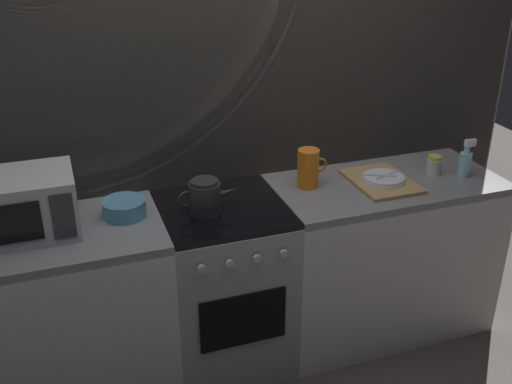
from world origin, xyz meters
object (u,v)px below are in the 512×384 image
Objects in this scene: pitcher at (308,168)px; dish_pile at (382,180)px; microwave at (21,205)px; spice_jar at (433,165)px; kettle at (205,197)px; spray_bottle at (465,162)px; stove_unit at (225,285)px; mixing_bowl at (124,208)px.

dish_pile is at bearing -14.49° from pitcher.
spice_jar is at bearing -1.04° from microwave.
kettle is 1.41m from spray_bottle.
pitcher is 0.70m from spice_jar.
stove_unit is 0.67m from mixing_bowl.
microwave is 0.45m from mixing_bowl.
microwave is 2.30× the size of pitcher.
kettle is 0.71× the size of dish_pile.
spice_jar reaches higher than mixing_bowl.
kettle is 0.95m from dish_pile.
pitcher is (0.48, 0.08, 0.55)m from stove_unit.
mixing_bowl is 0.94m from pitcher.
spice_jar is 0.52× the size of spray_bottle.
spice_jar is at bearing 150.63° from spray_bottle.
kettle is at bearing -14.19° from mixing_bowl.
pitcher is 0.50× the size of dish_pile.
stove_unit is at bearing 19.95° from kettle.
kettle reaches higher than stove_unit.
spice_jar is (0.70, -0.07, -0.05)m from pitcher.
mixing_bowl is (-0.36, 0.09, -0.04)m from kettle.
dish_pile is 3.81× the size of spice_jar.
spray_bottle is at bearing -1.62° from kettle.
kettle is 1.42× the size of pitcher.
microwave is (-0.89, 0.04, 0.59)m from stove_unit.
dish_pile is at bearing -1.17° from stove_unit.
microwave is 1.75m from dish_pile.
microwave is 2.21m from spray_bottle.
microwave is 1.62× the size of kettle.
mixing_bowl is 1.00× the size of pitcher.
kettle is 0.58m from pitcher.
stove_unit is at bearing -7.29° from mixing_bowl.
dish_pile is (1.31, -0.08, -0.02)m from mixing_bowl.
kettle is at bearing -168.83° from pitcher.
mixing_bowl is 1.63m from spice_jar.
pitcher is at bearing 165.51° from dish_pile.
dish_pile is at bearing -176.02° from spice_jar.
spray_bottle is at bearing -3.01° from microwave.
mixing_bowl reaches higher than stove_unit.
microwave reaches higher than pitcher.
mixing_bowl is 1.78m from spray_bottle.
microwave is 2.30× the size of mixing_bowl.
pitcher is (0.57, 0.11, 0.02)m from kettle.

